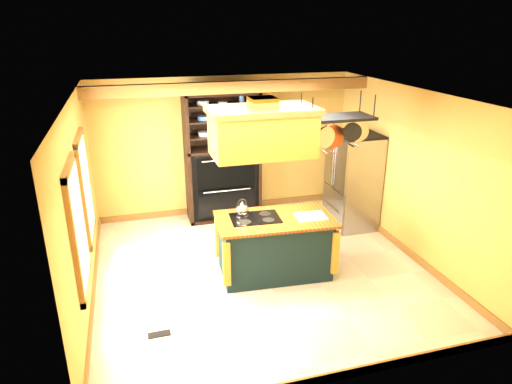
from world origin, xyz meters
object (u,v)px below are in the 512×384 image
range_hood (262,130)px  hutch (222,171)px  kitchen_island (274,245)px  pot_rack (336,125)px  refrigerator (352,183)px

range_hood → hutch: 2.72m
kitchen_island → hutch: bearing=100.8°
pot_rack → hutch: (-1.19, 2.37, -1.32)m
pot_rack → hutch: bearing=116.7°
refrigerator → hutch: 2.47m
refrigerator → pot_rack: bearing=-128.7°
refrigerator → hutch: size_ratio=0.71×
kitchen_island → refrigerator: (1.94, 1.30, 0.38)m
kitchen_island → pot_rack: 2.01m
hutch → kitchen_island: bearing=-83.1°
pot_rack → refrigerator: (1.03, 1.29, -1.41)m
kitchen_island → range_hood: (-0.20, -0.00, 1.78)m
range_hood → refrigerator: (2.13, 1.30, -1.40)m
pot_rack → refrigerator: 2.17m
kitchen_island → hutch: hutch is taller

